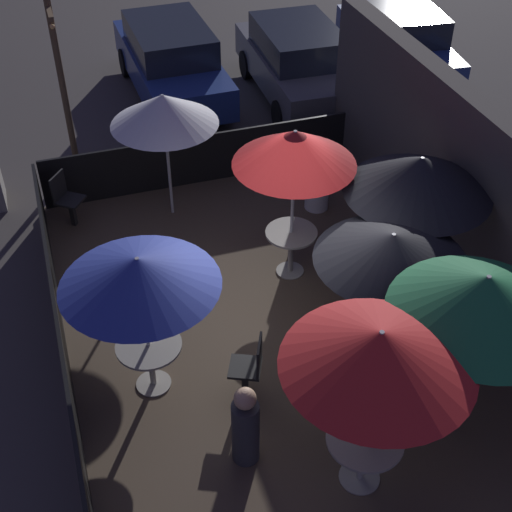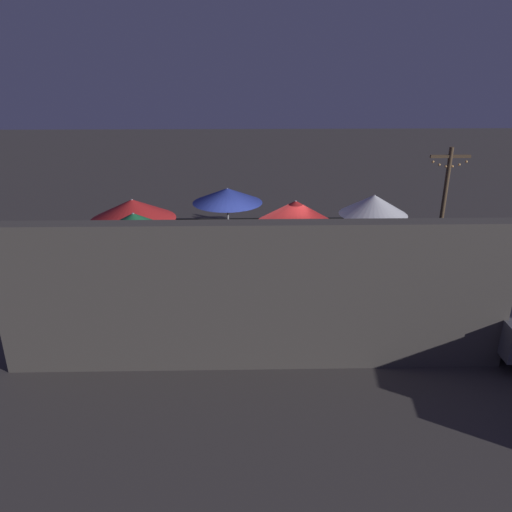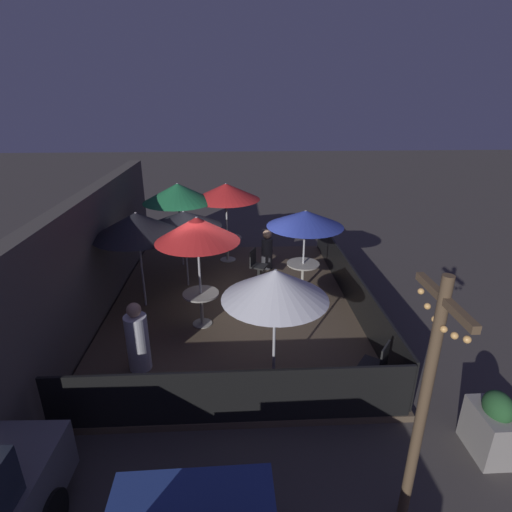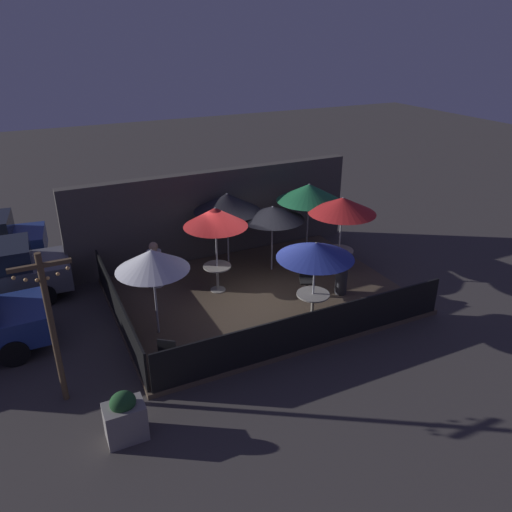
% 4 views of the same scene
% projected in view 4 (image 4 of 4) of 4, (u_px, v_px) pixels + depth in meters
% --- Properties ---
extents(ground_plane, '(60.00, 60.00, 0.00)m').
position_uv_depth(ground_plane, '(258.00, 297.00, 14.09)').
color(ground_plane, '#423D3A').
extents(patio_deck, '(7.78, 5.80, 0.12)m').
position_uv_depth(patio_deck, '(258.00, 295.00, 14.06)').
color(patio_deck, brown).
rests_on(patio_deck, ground_plane).
extents(building_wall, '(9.38, 0.36, 2.90)m').
position_uv_depth(building_wall, '(215.00, 215.00, 16.04)').
color(building_wall, '#4C4742').
rests_on(building_wall, ground_plane).
extents(fence_front, '(7.58, 0.05, 0.95)m').
position_uv_depth(fence_front, '(311.00, 329.00, 11.50)').
color(fence_front, black).
rests_on(fence_front, patio_deck).
extents(fence_side_left, '(0.05, 5.60, 0.95)m').
position_uv_depth(fence_side_left, '(118.00, 309.00, 12.32)').
color(fence_side_left, black).
rests_on(fence_side_left, patio_deck).
extents(patio_umbrella_0, '(1.75, 1.75, 2.47)m').
position_uv_depth(patio_umbrella_0, '(215.00, 217.00, 13.30)').
color(patio_umbrella_0, '#B2B2B7').
rests_on(patio_umbrella_0, patio_deck).
extents(patio_umbrella_1, '(1.91, 1.91, 2.13)m').
position_uv_depth(patio_umbrella_1, '(315.00, 250.00, 12.01)').
color(patio_umbrella_1, '#B2B2B7').
rests_on(patio_umbrella_1, patio_deck).
extents(patio_umbrella_2, '(1.98, 1.98, 2.38)m').
position_uv_depth(patio_umbrella_2, '(342.00, 205.00, 14.37)').
color(patio_umbrella_2, '#B2B2B7').
rests_on(patio_umbrella_2, patio_deck).
extents(patio_umbrella_3, '(1.72, 1.72, 2.22)m').
position_uv_depth(patio_umbrella_3, '(152.00, 260.00, 11.43)').
color(patio_umbrella_3, '#B2B2B7').
rests_on(patio_umbrella_3, patio_deck).
extents(patio_umbrella_4, '(2.03, 2.03, 2.32)m').
position_uv_depth(patio_umbrella_4, '(227.00, 202.00, 14.90)').
color(patio_umbrella_4, '#B2B2B7').
rests_on(patio_umbrella_4, patio_deck).
extents(patio_umbrella_5, '(2.00, 2.00, 2.46)m').
position_uv_depth(patio_umbrella_5, '(309.00, 192.00, 15.33)').
color(patio_umbrella_5, '#B2B2B7').
rests_on(patio_umbrella_5, patio_deck).
extents(patio_umbrella_6, '(1.91, 1.91, 2.05)m').
position_uv_depth(patio_umbrella_6, '(272.00, 213.00, 14.66)').
color(patio_umbrella_6, '#B2B2B7').
rests_on(patio_umbrella_6, patio_deck).
extents(dining_table_0, '(0.78, 0.78, 0.77)m').
position_uv_depth(dining_table_0, '(217.00, 271.00, 13.97)').
color(dining_table_0, '#9E998E').
rests_on(dining_table_0, patio_deck).
extents(dining_table_1, '(0.84, 0.84, 0.74)m').
position_uv_depth(dining_table_1, '(313.00, 299.00, 12.57)').
color(dining_table_1, '#9E998E').
rests_on(dining_table_1, patio_deck).
extents(dining_table_2, '(0.87, 0.87, 0.74)m').
position_uv_depth(dining_table_2, '(339.00, 254.00, 15.03)').
color(dining_table_2, '#9E998E').
rests_on(dining_table_2, patio_deck).
extents(patio_chair_0, '(0.53, 0.53, 0.93)m').
position_uv_depth(patio_chair_0, '(307.00, 278.00, 13.76)').
color(patio_chair_0, black).
rests_on(patio_chair_0, patio_deck).
extents(patio_chair_1, '(0.56, 0.56, 0.96)m').
position_uv_depth(patio_chair_1, '(170.00, 354.00, 10.55)').
color(patio_chair_1, black).
rests_on(patio_chair_1, patio_deck).
extents(patron_0, '(0.58, 0.58, 1.35)m').
position_uv_depth(patron_0, '(155.00, 266.00, 14.23)').
color(patron_0, silver).
rests_on(patron_0, patio_deck).
extents(patron_1, '(0.39, 0.39, 1.18)m').
position_uv_depth(patron_1, '(342.00, 276.00, 13.82)').
color(patron_1, '#333338').
rests_on(patron_1, patio_deck).
extents(planter_box, '(0.73, 0.51, 1.04)m').
position_uv_depth(planter_box, '(125.00, 417.00, 9.08)').
color(planter_box, gray).
rests_on(planter_box, ground_plane).
extents(light_post, '(1.10, 0.12, 3.28)m').
position_uv_depth(light_post, '(51.00, 321.00, 9.47)').
color(light_post, brown).
rests_on(light_post, ground_plane).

